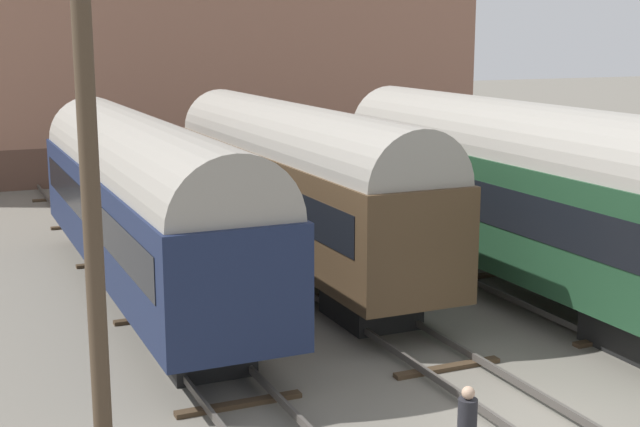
# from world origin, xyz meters

# --- Properties ---
(ground_plane) EXTENTS (200.00, 200.00, 0.00)m
(ground_plane) POSITION_xyz_m (0.00, 0.00, 0.00)
(ground_plane) COLOR #6B665B
(track_middle) EXTENTS (2.60, 60.00, 0.26)m
(track_middle) POSITION_xyz_m (0.00, 0.00, 0.14)
(track_middle) COLOR #4C4742
(track_middle) RESTS_ON ground
(train_car_brown) EXTENTS (2.94, 15.15, 5.17)m
(train_car_brown) POSITION_xyz_m (0.00, 11.68, 2.94)
(train_car_brown) COLOR black
(train_car_brown) RESTS_ON ground
(train_car_navy) EXTENTS (3.04, 16.28, 5.07)m
(train_car_navy) POSITION_xyz_m (-4.81, 10.86, 2.87)
(train_car_navy) COLOR black
(train_car_navy) RESTS_ON ground
(train_car_green) EXTENTS (3.08, 15.43, 5.42)m
(train_car_green) POSITION_xyz_m (4.81, 7.26, 3.07)
(train_car_green) COLOR black
(train_car_green) RESTS_ON ground
(person_worker) EXTENTS (0.32, 0.32, 1.69)m
(person_worker) POSITION_xyz_m (-2.39, -1.39, 1.02)
(person_worker) COLOR #282833
(person_worker) RESTS_ON ground
(utility_pole) EXTENTS (1.80, 0.24, 9.93)m
(utility_pole) POSITION_xyz_m (-8.25, -1.82, 5.13)
(utility_pole) COLOR #473828
(utility_pole) RESTS_ON ground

